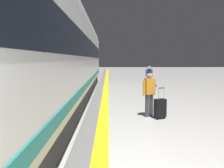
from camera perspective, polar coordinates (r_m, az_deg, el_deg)
The scene contains 7 objects.
safety_line_strip at distance 10.78m, azimuth -1.80°, elevation -4.78°, with size 0.36×80.00×0.01m, color yellow.
tactile_edge_band at distance 10.79m, azimuth -3.61°, elevation -4.78°, with size 0.64×80.00×0.01m, color slate.
high_speed_train at distance 9.47m, azimuth -15.15°, elevation 8.71°, with size 2.94×26.96×4.97m.
passenger_near at distance 8.40m, azimuth 8.89°, elevation -1.54°, with size 0.47×0.29×1.59m.
suitcase_near at distance 8.25m, azimuth 11.39°, elevation -5.65°, with size 0.44×0.35×1.07m.
passenger_mid at distance 17.25m, azimuth 8.86°, elevation 2.32°, with size 0.49×0.34×1.58m.
duffel_bag_mid at distance 17.25m, azimuth 9.94°, elevation -0.32°, with size 0.44×0.26×0.36m.
Camera 1 is at (-0.69, -0.59, 2.01)m, focal length 38.31 mm.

